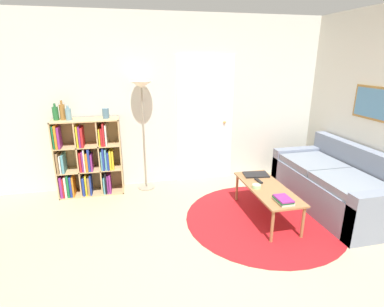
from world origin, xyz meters
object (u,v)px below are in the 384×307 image
at_px(coffee_table, 267,190).
at_px(bowl, 257,186).
at_px(couch, 337,186).
at_px(laptop, 256,175).
at_px(bookshelf, 87,160).
at_px(bottle_middle, 62,112).
at_px(floor_lamp, 142,97).
at_px(bottle_right, 68,114).
at_px(bottle_left, 55,113).
at_px(vase_on_shelf, 106,113).

distance_m(coffee_table, bowl, 0.16).
height_order(couch, laptop, couch).
xyz_separation_m(bookshelf, bottle_middle, (-0.26, 0.02, 0.72)).
distance_m(floor_lamp, couch, 2.99).
relative_size(bottle_middle, bottle_right, 1.31).
bearing_deg(coffee_table, bottle_left, 154.01).
distance_m(bookshelf, bottle_right, 0.71).
height_order(bottle_right, vase_on_shelf, bottle_right).
relative_size(laptop, vase_on_shelf, 2.52).
relative_size(bookshelf, laptop, 3.18).
height_order(bookshelf, bowl, bookshelf).
bearing_deg(bookshelf, bottle_right, -171.78).
distance_m(bookshelf, bottle_left, 0.79).
bearing_deg(bottle_left, coffee_table, -25.99).
bearing_deg(coffee_table, bottle_right, 153.23).
bearing_deg(bottle_middle, couch, -18.61).
xyz_separation_m(laptop, bottle_left, (-2.65, 0.87, 0.81)).
bearing_deg(laptop, floor_lamp, 149.74).
distance_m(bookshelf, floor_lamp, 1.23).
relative_size(couch, bottle_right, 8.89).
bearing_deg(bowl, coffee_table, -4.26).
height_order(coffee_table, bowl, bowl).
bearing_deg(bottle_middle, laptop, -18.93).
distance_m(couch, bowl, 1.23).
height_order(bookshelf, vase_on_shelf, vase_on_shelf).
bearing_deg(bookshelf, bottle_left, 177.07).
xyz_separation_m(couch, laptop, (-1.05, 0.34, 0.13)).
xyz_separation_m(floor_lamp, couch, (2.51, -1.19, -1.13)).
bearing_deg(coffee_table, couch, 3.51).
height_order(coffee_table, bottle_middle, bottle_middle).
relative_size(floor_lamp, vase_on_shelf, 11.64).
relative_size(bookshelf, vase_on_shelf, 8.01).
relative_size(bookshelf, bowl, 10.29).
height_order(bookshelf, couch, bookshelf).
relative_size(couch, coffee_table, 1.59).
relative_size(couch, bottle_left, 7.87).
relative_size(bookshelf, coffee_table, 0.99).
distance_m(bowl, bottle_right, 2.72).
xyz_separation_m(couch, vase_on_shelf, (-3.03, 1.19, 0.91)).
height_order(couch, bottle_right, bottle_right).
bearing_deg(vase_on_shelf, bottle_middle, 177.76).
xyz_separation_m(bottle_middle, bottle_right, (0.08, -0.05, -0.03)).
distance_m(bookshelf, bottle_middle, 0.76).
height_order(couch, bottle_left, bottle_left).
distance_m(coffee_table, bottle_middle, 2.97).
bearing_deg(floor_lamp, bookshelf, 179.65).
relative_size(laptop, bottle_middle, 1.32).
distance_m(laptop, bottle_middle, 2.82).
bearing_deg(bottle_right, bottle_middle, 149.65).
bearing_deg(bottle_right, bottle_left, 166.03).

